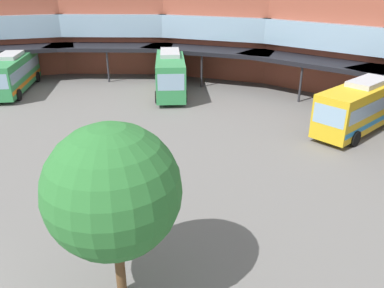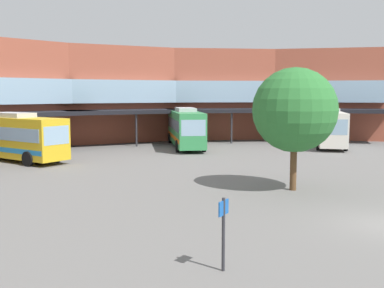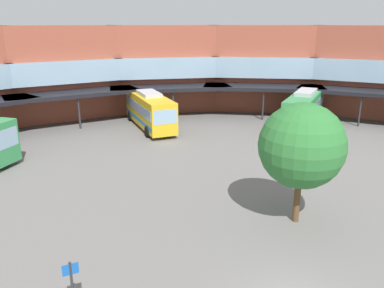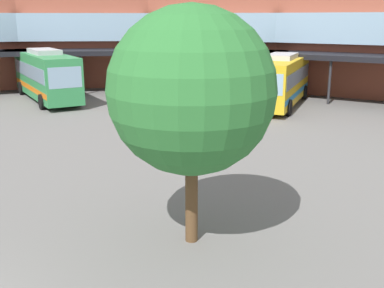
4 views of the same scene
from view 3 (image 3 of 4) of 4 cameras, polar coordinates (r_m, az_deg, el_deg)
station_building at (r=38.95m, az=-8.74°, el=9.26°), size 80.01×35.05×10.33m
bus_0 at (r=40.85m, az=-6.27°, el=5.07°), size 3.05×10.52×3.80m
bus_1 at (r=42.48m, az=16.24°, el=5.03°), size 9.98×9.66×3.90m
plaza_tree at (r=21.14m, az=15.86°, el=-0.29°), size 4.59×4.59×6.70m
stop_sign_post at (r=15.90m, az=-17.30°, el=-18.85°), size 0.60×0.10×2.23m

